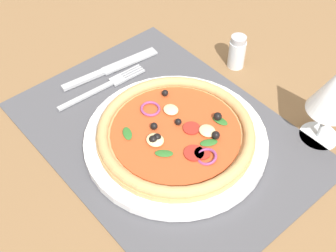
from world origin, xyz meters
TOP-DOWN VIEW (x-y plane):
  - ground_plane at (0.00, 0.00)cm, footprint 190.00×140.00cm
  - placemat at (0.00, 0.00)cm, footprint 49.25×35.63cm
  - plate at (2.70, -0.26)cm, footprint 29.72×29.72cm
  - pizza at (2.72, -0.25)cm, footprint 25.40×25.40cm
  - fork at (-15.71, -0.59)cm, footprint 2.47×18.05cm
  - knife at (-18.94, 2.90)cm, footprint 4.00×20.05cm
  - wine_glass at (16.99, 19.11)cm, footprint 7.20×7.20cm
  - pepper_shaker at (-4.69, 21.93)cm, footprint 3.20×3.20cm

SIDE VIEW (x-z plane):
  - ground_plane at x=0.00cm, z-range -2.40..0.00cm
  - placemat at x=0.00cm, z-range 0.00..0.40cm
  - fork at x=-15.71cm, z-range 0.40..0.84cm
  - knife at x=-18.94cm, z-range 0.35..0.96cm
  - plate at x=2.70cm, z-range 0.40..1.80cm
  - pizza at x=2.72cm, z-range 1.52..4.22cm
  - pepper_shaker at x=-4.69cm, z-range -0.10..6.60cm
  - wine_glass at x=16.99cm, z-range 2.72..17.62cm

